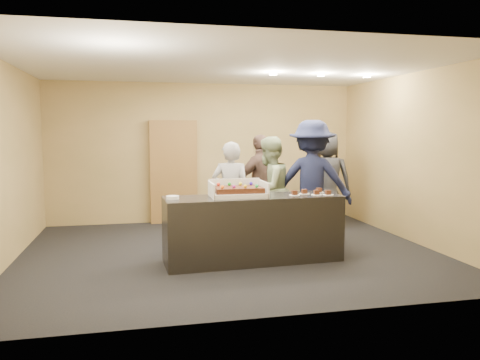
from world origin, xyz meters
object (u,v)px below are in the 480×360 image
Objects in this scene: cake_box at (238,193)px; person_sage_man at (269,190)px; storage_cabinet at (174,172)px; person_navy_man at (312,182)px; serving_counter at (253,229)px; person_dark_suit at (327,179)px; person_server_grey at (231,195)px; sheet_cake at (238,189)px; person_brown_extra at (262,185)px; plate_stack at (173,197)px.

person_sage_man is (0.72, 0.99, -0.10)m from cake_box.
person_navy_man is (2.03, -2.09, -0.02)m from storage_cabinet.
person_dark_suit is at bearing 43.02° from serving_counter.
person_dark_suit reaches higher than person_server_grey.
person_brown_extra is at bearing 64.67° from sheet_cake.
person_navy_man is at bearing 31.57° from cake_box.
person_server_grey reaches higher than sheet_cake.
person_dark_suit is at bearing 33.96° from plate_stack.
person_dark_suit is (2.11, 1.94, -0.06)m from cake_box.
person_sage_man is 0.60m from person_brown_extra.
person_sage_man is at bearing 33.59° from plate_stack.
storage_cabinet is 2.39m from person_sage_man.
cake_box is at bearing 89.00° from sheet_cake.
plate_stack is at bearing 59.69° from person_dark_suit.
person_sage_man is at bearing 53.73° from cake_box.
storage_cabinet reaches higher than plate_stack.
person_dark_suit is (1.90, 1.97, 0.44)m from serving_counter.
storage_cabinet is 3.01m from cake_box.
person_brown_extra reaches higher than serving_counter.
serving_counter is 3.14m from storage_cabinet.
person_brown_extra reaches higher than plate_stack.
plate_stack is 2.46m from person_navy_man.
storage_cabinet is at bearing 102.95° from serving_counter.
serving_counter is 1.48× the size of person_server_grey.
person_navy_man is 0.97m from person_brown_extra.
cake_box is at bearing -77.86° from storage_cabinet.
serving_counter is 1.23× the size of person_navy_man.
person_brown_extra is at bearing 45.41° from plate_stack.
person_server_grey is at bearing 23.45° from person_navy_man.
person_sage_man is (0.51, 1.01, 0.40)m from serving_counter.
person_dark_suit is at bearing -133.72° from person_server_grey.
sheet_cake is 2.89m from person_dark_suit.
person_brown_extra is (1.40, -1.36, -0.13)m from storage_cabinet.
storage_cabinet is 1.12× the size of person_dark_suit.
person_brown_extra is at bearing 68.17° from serving_counter.
person_server_grey is 0.91× the size of person_dark_suit.
plate_stack is 1.31m from person_server_grey.
person_brown_extra reaches higher than sheet_cake.
person_server_grey is 0.68m from person_sage_man.
person_navy_man reaches higher than person_dark_suit.
storage_cabinet is at bearing -66.47° from person_brown_extra.
person_navy_man is at bearing -160.71° from person_server_grey.
person_server_grey is 1.04m from person_brown_extra.
storage_cabinet is 3.12× the size of sheet_cake.
sheet_cake is at bearing 102.68° from person_server_grey.
sheet_cake is at bearing -77.98° from storage_cabinet.
storage_cabinet is 1.22× the size of person_server_grey.
storage_cabinet is 1.95m from person_brown_extra.
person_server_grey is at bearing 43.22° from plate_stack.
plate_stack is at bearing -5.48° from person_sage_man.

